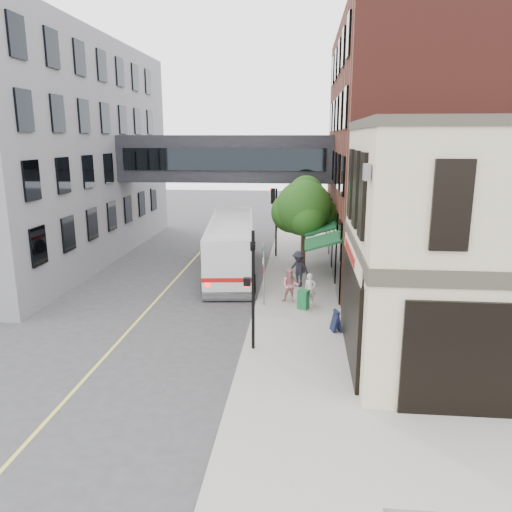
% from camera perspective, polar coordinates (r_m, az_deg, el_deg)
% --- Properties ---
extents(ground, '(120.00, 120.00, 0.00)m').
position_cam_1_polar(ground, '(17.39, -2.36, -13.53)').
color(ground, '#38383A').
rests_on(ground, ground).
extents(sidewalk_main, '(4.00, 60.00, 0.15)m').
position_cam_1_polar(sidewalk_main, '(30.37, 4.98, -1.51)').
color(sidewalk_main, gray).
rests_on(sidewalk_main, ground).
extents(corner_building, '(10.19, 8.12, 8.45)m').
position_cam_1_polar(corner_building, '(18.99, 26.35, 0.88)').
color(corner_building, beige).
rests_on(corner_building, ground).
extents(brick_building, '(13.76, 18.00, 14.00)m').
position_cam_1_polar(brick_building, '(31.34, 20.29, 11.00)').
color(brick_building, '#54211A').
rests_on(brick_building, ground).
extents(opposite_building, '(14.00, 24.00, 14.00)m').
position_cam_1_polar(opposite_building, '(36.75, -26.46, 10.70)').
color(opposite_building, slate).
rests_on(opposite_building, ground).
extents(skyway_bridge, '(14.00, 3.18, 3.00)m').
position_cam_1_polar(skyway_bridge, '(33.77, -3.40, 11.08)').
color(skyway_bridge, black).
rests_on(skyway_bridge, ground).
extents(traffic_signal_near, '(0.44, 0.22, 4.60)m').
position_cam_1_polar(traffic_signal_near, '(18.11, -0.43, -2.26)').
color(traffic_signal_near, black).
rests_on(traffic_signal_near, sidewalk_main).
extents(traffic_signal_far, '(0.53, 0.28, 4.50)m').
position_cam_1_polar(traffic_signal_far, '(32.72, 2.09, 5.45)').
color(traffic_signal_far, black).
rests_on(traffic_signal_far, sidewalk_main).
extents(street_sign_pole, '(0.08, 0.75, 3.00)m').
position_cam_1_polar(street_sign_pole, '(23.19, 0.90, -1.43)').
color(street_sign_pole, gray).
rests_on(street_sign_pole, sidewalk_main).
extents(street_tree, '(3.80, 3.20, 5.60)m').
position_cam_1_polar(street_tree, '(28.84, 5.50, 5.47)').
color(street_tree, '#382619').
rests_on(street_tree, sidewalk_main).
extents(lane_marking, '(0.12, 40.00, 0.01)m').
position_cam_1_polar(lane_marking, '(27.49, -9.90, -3.41)').
color(lane_marking, '#D8CC4C').
rests_on(lane_marking, ground).
extents(bus, '(3.79, 11.68, 3.09)m').
position_cam_1_polar(bus, '(29.55, -2.86, 1.41)').
color(bus, silver).
rests_on(bus, ground).
extents(pedestrian_a, '(0.63, 0.49, 1.52)m').
position_cam_1_polar(pedestrian_a, '(23.60, 6.18, -3.82)').
color(pedestrian_a, silver).
rests_on(pedestrian_a, sidewalk_main).
extents(pedestrian_b, '(0.87, 0.72, 1.66)m').
position_cam_1_polar(pedestrian_b, '(23.92, 3.94, -3.37)').
color(pedestrian_b, '#D08886').
rests_on(pedestrian_b, sidewalk_main).
extents(pedestrian_c, '(1.44, 1.24, 1.93)m').
position_cam_1_polar(pedestrian_c, '(26.40, 4.89, -1.46)').
color(pedestrian_c, '#21222A').
rests_on(pedestrian_c, sidewalk_main).
extents(newspaper_box, '(0.57, 0.55, 0.90)m').
position_cam_1_polar(newspaper_box, '(23.15, 5.43, -4.97)').
color(newspaper_box, '#166333').
rests_on(newspaper_box, sidewalk_main).
extents(sandwich_board, '(0.45, 0.57, 0.89)m').
position_cam_1_polar(sandwich_board, '(20.74, 9.15, -7.32)').
color(sandwich_board, '#101632').
rests_on(sandwich_board, sidewalk_main).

